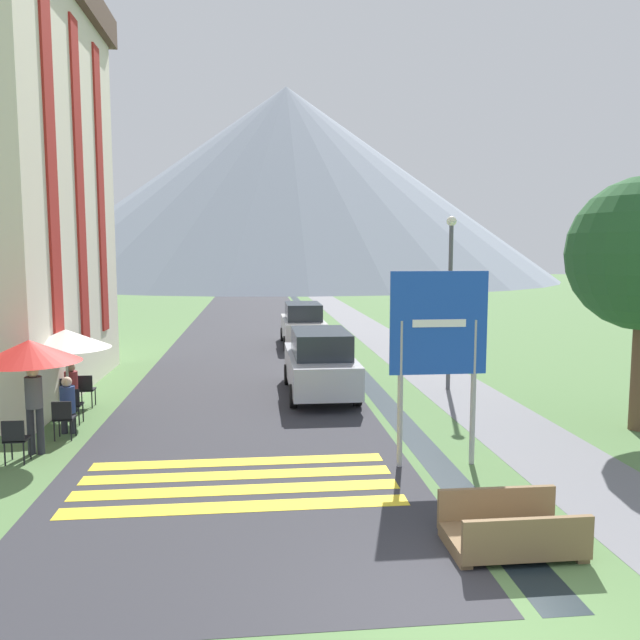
{
  "coord_description": "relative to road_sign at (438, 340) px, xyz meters",
  "views": [
    {
      "loc": [
        -2.16,
        -6.08,
        3.96
      ],
      "look_at": [
        -0.49,
        10.0,
        2.19
      ],
      "focal_mm": 35.0,
      "sensor_mm": 36.0,
      "label": 1
    }
  ],
  "objects": [
    {
      "name": "cafe_chair_middle",
      "position": [
        -7.52,
        3.54,
        -1.84
      ],
      "size": [
        0.4,
        0.4,
        0.85
      ],
      "rotation": [
        0.0,
        0.0,
        -0.48
      ],
      "color": "black",
      "rests_on": "ground_plane"
    },
    {
      "name": "footbridge",
      "position": [
        0.05,
        -3.31,
        -2.13
      ],
      "size": [
        1.7,
        1.1,
        0.65
      ],
      "color": "brown",
      "rests_on": "ground_plane"
    },
    {
      "name": "cafe_chair_nearest",
      "position": [
        -7.8,
        0.89,
        -1.84
      ],
      "size": [
        0.4,
        0.4,
        0.85
      ],
      "rotation": [
        0.0,
        0.0,
        -0.37
      ],
      "color": "black",
      "rests_on": "ground_plane"
    },
    {
      "name": "crosswalk_marking",
      "position": [
        -3.65,
        -0.5,
        -2.35
      ],
      "size": [
        5.44,
        2.54,
        0.01
      ],
      "color": "yellow",
      "rests_on": "ground_plane"
    },
    {
      "name": "cafe_umbrella_front_red",
      "position": [
        -7.7,
        1.53,
        -0.32
      ],
      "size": [
        1.95,
        1.95,
        2.26
      ],
      "color": "#B7B2A8",
      "rests_on": "ground_plane"
    },
    {
      "name": "parked_car_far",
      "position": [
        -1.32,
        15.12,
        -1.45
      ],
      "size": [
        1.76,
        4.52,
        1.82
      ],
      "color": "silver",
      "rests_on": "ground_plane"
    },
    {
      "name": "road_sign",
      "position": [
        0.0,
        0.0,
        0.0
      ],
      "size": [
        1.8,
        0.11,
        3.61
      ],
      "color": "#9E9EA3",
      "rests_on": "ground_plane"
    },
    {
      "name": "mountain_distant",
      "position": [
        1.49,
        82.3,
        11.53
      ],
      "size": [
        76.7,
        76.7,
        27.78
      ],
      "color": "gray",
      "rests_on": "ground_plane"
    },
    {
      "name": "cafe_chair_near_left",
      "position": [
        -7.36,
        2.35,
        -1.84
      ],
      "size": [
        0.4,
        0.4,
        0.85
      ],
      "rotation": [
        0.0,
        0.0,
        0.08
      ],
      "color": "black",
      "rests_on": "ground_plane"
    },
    {
      "name": "person_seated_near",
      "position": [
        -7.41,
        2.84,
        -1.66
      ],
      "size": [
        0.32,
        0.32,
        1.26
      ],
      "color": "#282833",
      "rests_on": "ground_plane"
    },
    {
      "name": "cafe_umbrella_middle_white",
      "position": [
        -7.81,
        4.24,
        -0.46
      ],
      "size": [
        2.08,
        2.08,
        2.13
      ],
      "color": "#B7B2A8",
      "rests_on": "ground_plane"
    },
    {
      "name": "drainage_channel",
      "position": [
        0.05,
        25.12,
        -2.35
      ],
      "size": [
        0.6,
        60.0,
        0.0
      ],
      "color": "black",
      "rests_on": "ground_plane"
    },
    {
      "name": "person_seated_far",
      "position": [
        -7.88,
        4.79,
        -1.68
      ],
      "size": [
        0.32,
        0.32,
        1.22
      ],
      "color": "#282833",
      "rests_on": "ground_plane"
    },
    {
      "name": "road",
      "position": [
        -3.65,
        25.12,
        -2.35
      ],
      "size": [
        6.4,
        60.0,
        0.01
      ],
      "color": "#2D2D33",
      "rests_on": "ground_plane"
    },
    {
      "name": "streetlamp",
      "position": [
        2.21,
        6.26,
        0.6
      ],
      "size": [
        0.28,
        0.28,
        4.95
      ],
      "color": "#515156",
      "rests_on": "ground_plane"
    },
    {
      "name": "cafe_chair_far_left",
      "position": [
        -8.07,
        4.81,
        -1.84
      ],
      "size": [
        0.4,
        0.4,
        0.85
      ],
      "rotation": [
        0.0,
        0.0,
        -0.08
      ],
      "color": "black",
      "rests_on": "ground_plane"
    },
    {
      "name": "footpath",
      "position": [
        2.45,
        25.12,
        -2.35
      ],
      "size": [
        2.2,
        60.0,
        0.01
      ],
      "color": "slate",
      "rests_on": "ground_plane"
    },
    {
      "name": "person_standing_terrace",
      "position": [
        -7.62,
        1.45,
        -1.34
      ],
      "size": [
        0.32,
        0.32,
        1.75
      ],
      "color": "#282833",
      "rests_on": "ground_plane"
    },
    {
      "name": "parked_car_near",
      "position": [
        -1.55,
        5.96,
        -1.44
      ],
      "size": [
        1.83,
        4.57,
        1.82
      ],
      "color": "#B2B2B7",
      "rests_on": "ground_plane"
    },
    {
      "name": "cafe_chair_far_right",
      "position": [
        -7.64,
        5.14,
        -1.84
      ],
      "size": [
        0.4,
        0.4,
        0.85
      ],
      "rotation": [
        0.0,
        0.0,
        0.29
      ],
      "color": "black",
      "rests_on": "ground_plane"
    },
    {
      "name": "ground_plane",
      "position": [
        -1.15,
        15.12,
        -2.36
      ],
      "size": [
        160.0,
        160.0,
        0.0
      ],
      "primitive_type": "plane",
      "color": "#517542"
    }
  ]
}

